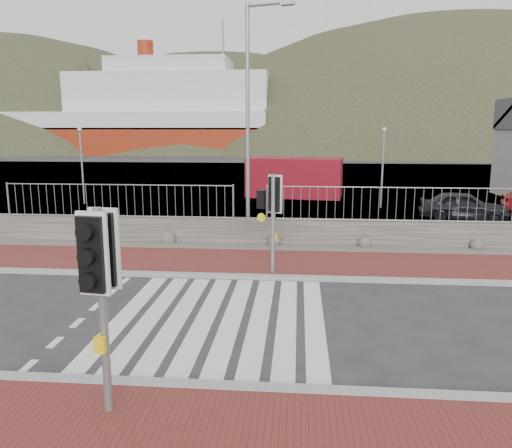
# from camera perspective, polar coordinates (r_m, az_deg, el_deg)

# --- Properties ---
(ground) EXTENTS (220.00, 220.00, 0.00)m
(ground) POSITION_cam_1_polar(r_m,az_deg,el_deg) (11.21, -4.29, -10.75)
(ground) COLOR #28282B
(ground) RESTS_ON ground
(sidewalk_far) EXTENTS (40.00, 3.00, 0.08)m
(sidewalk_far) POSITION_cam_1_polar(r_m,az_deg,el_deg) (15.43, -1.64, -4.42)
(sidewalk_far) COLOR maroon
(sidewalk_far) RESTS_ON ground
(kerb_near) EXTENTS (40.00, 0.25, 0.12)m
(kerb_near) POSITION_cam_1_polar(r_m,az_deg,el_deg) (8.53, -7.66, -17.87)
(kerb_near) COLOR gray
(kerb_near) RESTS_ON ground
(kerb_far) EXTENTS (40.00, 0.25, 0.12)m
(kerb_far) POSITION_cam_1_polar(r_m,az_deg,el_deg) (14.00, -2.34, -6.02)
(kerb_far) COLOR gray
(kerb_far) RESTS_ON ground
(zebra_crossing) EXTENTS (4.62, 5.60, 0.01)m
(zebra_crossing) POSITION_cam_1_polar(r_m,az_deg,el_deg) (11.21, -4.30, -10.72)
(zebra_crossing) COLOR silver
(zebra_crossing) RESTS_ON ground
(gravel_strip) EXTENTS (40.00, 1.50, 0.06)m
(gravel_strip) POSITION_cam_1_polar(r_m,az_deg,el_deg) (17.36, -0.89, -2.70)
(gravel_strip) COLOR #59544C
(gravel_strip) RESTS_ON ground
(stone_wall) EXTENTS (40.00, 0.60, 0.90)m
(stone_wall) POSITION_cam_1_polar(r_m,az_deg,el_deg) (18.04, -0.64, -0.80)
(stone_wall) COLOR #48423B
(stone_wall) RESTS_ON ground
(railing) EXTENTS (18.07, 0.07, 1.22)m
(railing) POSITION_cam_1_polar(r_m,az_deg,el_deg) (17.66, -0.69, 3.46)
(railing) COLOR gray
(railing) RESTS_ON stone_wall
(quay) EXTENTS (120.00, 40.00, 0.50)m
(quay) POSITION_cam_1_polar(r_m,az_deg,el_deg) (38.44, 2.34, 4.86)
(quay) COLOR #4C4C4F
(quay) RESTS_ON ground
(water) EXTENTS (220.00, 50.00, 0.05)m
(water) POSITION_cam_1_polar(r_m,az_deg,el_deg) (73.31, 3.60, 7.81)
(water) COLOR #3F4C54
(water) RESTS_ON ground
(ferry) EXTENTS (50.00, 16.00, 20.00)m
(ferry) POSITION_cam_1_polar(r_m,az_deg,el_deg) (82.51, -14.02, 11.60)
(ferry) COLOR maroon
(ferry) RESTS_ON ground
(hills_backdrop) EXTENTS (254.00, 90.00, 100.00)m
(hills_backdrop) POSITION_cam_1_polar(r_m,az_deg,el_deg) (102.00, 7.58, -4.49)
(hills_backdrop) COLOR #2A321E
(hills_backdrop) RESTS_ON ground
(traffic_signal_near) EXTENTS (0.47, 0.32, 3.09)m
(traffic_signal_near) POSITION_cam_1_polar(r_m,az_deg,el_deg) (7.27, -17.35, -4.93)
(traffic_signal_near) COLOR gray
(traffic_signal_near) RESTS_ON ground
(traffic_signal_far) EXTENTS (0.71, 0.44, 2.87)m
(traffic_signal_far) POSITION_cam_1_polar(r_m,az_deg,el_deg) (13.87, 1.81, 2.44)
(traffic_signal_far) COLOR gray
(traffic_signal_far) RESTS_ON ground
(streetlight) EXTENTS (1.75, 0.62, 8.39)m
(streetlight) POSITION_cam_1_polar(r_m,az_deg,el_deg) (18.43, -0.54, 12.81)
(streetlight) COLOR gray
(streetlight) RESTS_ON ground
(shipping_container) EXTENTS (5.84, 3.06, 2.32)m
(shipping_container) POSITION_cam_1_polar(r_m,az_deg,el_deg) (30.08, 4.42, 5.32)
(shipping_container) COLOR maroon
(shipping_container) RESTS_ON ground
(car_a) EXTENTS (4.03, 2.18, 1.30)m
(car_a) POSITION_cam_1_polar(r_m,az_deg,el_deg) (24.35, 22.65, 1.93)
(car_a) COLOR black
(car_a) RESTS_ON ground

